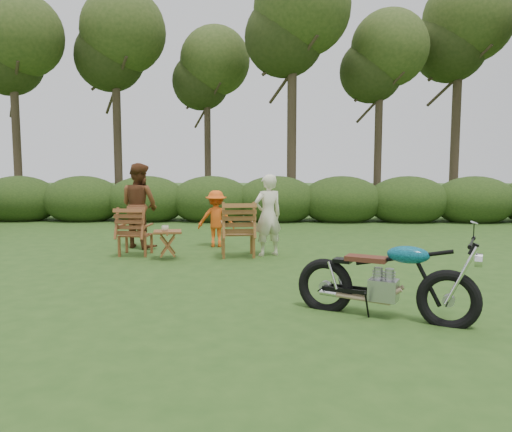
{
  "coord_description": "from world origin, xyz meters",
  "views": [
    {
      "loc": [
        -0.15,
        -6.24,
        1.75
      ],
      "look_at": [
        -0.4,
        1.88,
        0.9
      ],
      "focal_mm": 35.0,
      "sensor_mm": 36.0,
      "label": 1
    }
  ],
  "objects_px": {
    "cup": "(165,228)",
    "child": "(216,247)",
    "motorcycle": "(383,317)",
    "lawn_chair_left": "(136,255)",
    "adult_a": "(268,256)",
    "side_table": "(168,245)",
    "adult_b": "(140,247)",
    "lawn_chair_right": "(238,256)"
  },
  "relations": [
    {
      "from": "cup",
      "to": "child",
      "type": "relative_size",
      "value": 0.11
    },
    {
      "from": "motorcycle",
      "to": "lawn_chair_left",
      "type": "xyz_separation_m",
      "value": [
        -3.9,
        3.8,
        0.0
      ]
    },
    {
      "from": "adult_a",
      "to": "side_table",
      "type": "bearing_deg",
      "value": -13.06
    },
    {
      "from": "child",
      "to": "motorcycle",
      "type": "bearing_deg",
      "value": 111.04
    },
    {
      "from": "side_table",
      "to": "child",
      "type": "height_order",
      "value": "child"
    },
    {
      "from": "side_table",
      "to": "cup",
      "type": "xyz_separation_m",
      "value": [
        -0.03,
        -0.05,
        0.32
      ]
    },
    {
      "from": "adult_b",
      "to": "cup",
      "type": "bearing_deg",
      "value": 154.21
    },
    {
      "from": "motorcycle",
      "to": "lawn_chair_left",
      "type": "height_order",
      "value": "motorcycle"
    },
    {
      "from": "adult_a",
      "to": "adult_b",
      "type": "bearing_deg",
      "value": -44.19
    },
    {
      "from": "lawn_chair_left",
      "to": "side_table",
      "type": "distance_m",
      "value": 0.87
    },
    {
      "from": "lawn_chair_left",
      "to": "side_table",
      "type": "height_order",
      "value": "side_table"
    },
    {
      "from": "lawn_chair_right",
      "to": "side_table",
      "type": "height_order",
      "value": "side_table"
    },
    {
      "from": "cup",
      "to": "lawn_chair_left",
      "type": "bearing_deg",
      "value": 144.98
    },
    {
      "from": "cup",
      "to": "child",
      "type": "xyz_separation_m",
      "value": [
        0.77,
        1.49,
        -0.58
      ]
    },
    {
      "from": "adult_a",
      "to": "child",
      "type": "relative_size",
      "value": 1.3
    },
    {
      "from": "lawn_chair_left",
      "to": "child",
      "type": "distance_m",
      "value": 1.77
    },
    {
      "from": "motorcycle",
      "to": "child",
      "type": "distance_m",
      "value": 5.4
    },
    {
      "from": "adult_a",
      "to": "adult_b",
      "type": "relative_size",
      "value": 0.88
    },
    {
      "from": "lawn_chair_right",
      "to": "lawn_chair_left",
      "type": "relative_size",
      "value": 1.12
    },
    {
      "from": "adult_b",
      "to": "child",
      "type": "height_order",
      "value": "adult_b"
    },
    {
      "from": "motorcycle",
      "to": "adult_b",
      "type": "relative_size",
      "value": 1.11
    },
    {
      "from": "child",
      "to": "lawn_chair_right",
      "type": "bearing_deg",
      "value": 110.28
    },
    {
      "from": "lawn_chair_left",
      "to": "cup",
      "type": "distance_m",
      "value": 1.01
    },
    {
      "from": "motorcycle",
      "to": "cup",
      "type": "xyz_separation_m",
      "value": [
        -3.22,
        3.32,
        0.58
      ]
    },
    {
      "from": "motorcycle",
      "to": "side_table",
      "type": "height_order",
      "value": "motorcycle"
    },
    {
      "from": "motorcycle",
      "to": "adult_a",
      "type": "distance_m",
      "value": 4.04
    },
    {
      "from": "lawn_chair_left",
      "to": "adult_a",
      "type": "height_order",
      "value": "adult_a"
    },
    {
      "from": "side_table",
      "to": "motorcycle",
      "type": "bearing_deg",
      "value": -46.6
    },
    {
      "from": "lawn_chair_left",
      "to": "cup",
      "type": "xyz_separation_m",
      "value": [
        0.68,
        -0.48,
        0.58
      ]
    },
    {
      "from": "lawn_chair_right",
      "to": "adult_a",
      "type": "height_order",
      "value": "adult_a"
    },
    {
      "from": "lawn_chair_right",
      "to": "adult_b",
      "type": "xyz_separation_m",
      "value": [
        -2.12,
        0.93,
        0.0
      ]
    },
    {
      "from": "motorcycle",
      "to": "adult_a",
      "type": "relative_size",
      "value": 1.26
    },
    {
      "from": "motorcycle",
      "to": "adult_b",
      "type": "bearing_deg",
      "value": 155.81
    },
    {
      "from": "lawn_chair_right",
      "to": "side_table",
      "type": "distance_m",
      "value": 1.35
    },
    {
      "from": "lawn_chair_right",
      "to": "adult_a",
      "type": "bearing_deg",
      "value": -179.55
    },
    {
      "from": "motorcycle",
      "to": "side_table",
      "type": "xyz_separation_m",
      "value": [
        -3.19,
        3.37,
        0.27
      ]
    },
    {
      "from": "side_table",
      "to": "adult_a",
      "type": "bearing_deg",
      "value": 13.56
    },
    {
      "from": "lawn_chair_right",
      "to": "cup",
      "type": "xyz_separation_m",
      "value": [
        -1.3,
        -0.41,
        0.58
      ]
    },
    {
      "from": "cup",
      "to": "adult_b",
      "type": "relative_size",
      "value": 0.07
    },
    {
      "from": "motorcycle",
      "to": "cup",
      "type": "bearing_deg",
      "value": 158.99
    },
    {
      "from": "lawn_chair_right",
      "to": "child",
      "type": "bearing_deg",
      "value": -71.31
    },
    {
      "from": "child",
      "to": "lawn_chair_left",
      "type": "bearing_deg",
      "value": 29.07
    }
  ]
}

